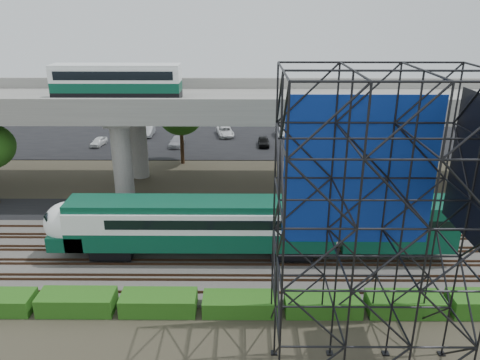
{
  "coord_description": "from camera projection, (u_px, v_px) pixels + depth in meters",
  "views": [
    {
      "loc": [
        1.14,
        -28.27,
        17.67
      ],
      "look_at": [
        0.89,
        6.0,
        4.71
      ],
      "focal_mm": 35.0,
      "sensor_mm": 36.0,
      "label": 1
    }
  ],
  "objects": [
    {
      "name": "ground",
      "position": [
        227.0,
        273.0,
        32.7
      ],
      "size": [
        140.0,
        140.0,
        0.0
      ],
      "primitive_type": "plane",
      "color": "#474233",
      "rests_on": "ground"
    },
    {
      "name": "parking_lot",
      "position": [
        235.0,
        140.0,
        64.49
      ],
      "size": [
        90.0,
        18.0,
        0.08
      ],
      "primitive_type": "cube",
      "color": "black",
      "rests_on": "ground"
    },
    {
      "name": "overpass",
      "position": [
        223.0,
        109.0,
        44.77
      ],
      "size": [
        80.0,
        12.0,
        12.4
      ],
      "color": "#9E9B93",
      "rests_on": "ground"
    },
    {
      "name": "parked_cars",
      "position": [
        249.0,
        136.0,
        64.05
      ],
      "size": [
        37.44,
        9.62,
        1.26
      ],
      "color": "white",
      "rests_on": "parking_lot"
    },
    {
      "name": "service_road",
      "position": [
        231.0,
        210.0,
        42.51
      ],
      "size": [
        90.0,
        5.0,
        0.08
      ],
      "primitive_type": "cube",
      "color": "black",
      "rests_on": "ground"
    },
    {
      "name": "trees",
      "position": [
        184.0,
        135.0,
        45.89
      ],
      "size": [
        40.94,
        16.94,
        7.69
      ],
      "color": "#382314",
      "rests_on": "ground"
    },
    {
      "name": "rail_tracks",
      "position": [
        228.0,
        255.0,
        34.48
      ],
      "size": [
        90.0,
        9.52,
        0.16
      ],
      "color": "#472D1E",
      "rests_on": "ballast_bed"
    },
    {
      "name": "ballast_bed",
      "position": [
        228.0,
        257.0,
        34.54
      ],
      "size": [
        90.0,
        12.0,
        0.2
      ],
      "primitive_type": "cube",
      "color": "slate",
      "rests_on": "ground"
    },
    {
      "name": "harbor_water",
      "position": [
        237.0,
        107.0,
        85.08
      ],
      "size": [
        140.0,
        40.0,
        0.03
      ],
      "primitive_type": "cube",
      "color": "#455B71",
      "rests_on": "ground"
    },
    {
      "name": "hedge_strip",
      "position": [
        241.0,
        303.0,
        28.48
      ],
      "size": [
        34.6,
        1.8,
        1.2
      ],
      "color": "#1F5012",
      "rests_on": "ground"
    },
    {
      "name": "commuter_train",
      "position": [
        231.0,
        223.0,
        33.55
      ],
      "size": [
        29.3,
        3.06,
        4.3
      ],
      "color": "black",
      "rests_on": "rail_tracks"
    },
    {
      "name": "scaffold_tower",
      "position": [
        371.0,
        229.0,
        22.54
      ],
      "size": [
        9.36,
        6.36,
        15.0
      ],
      "color": "black",
      "rests_on": "ground"
    },
    {
      "name": "suv",
      "position": [
        169.0,
        203.0,
        42.38
      ],
      "size": [
        5.26,
        3.54,
        1.34
      ],
      "primitive_type": "imported",
      "rotation": [
        0.0,
        0.0,
        1.87
      ],
      "color": "black",
      "rests_on": "service_road"
    }
  ]
}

